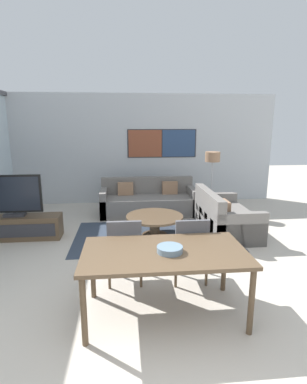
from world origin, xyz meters
TOP-DOWN VIEW (x-y plane):
  - ground_plane at (0.00, 0.00)m, footprint 24.00×24.00m
  - wall_back at (0.02, 5.50)m, footprint 7.29×0.09m
  - area_rug at (0.23, 2.91)m, footprint 2.95×1.77m
  - tv_console at (-2.29, 3.03)m, footprint 1.59×0.42m
  - television at (-2.29, 3.03)m, footprint 1.00×0.20m
  - sofa_main at (0.23, 4.41)m, footprint 2.18×0.89m
  - sofa_side at (1.55, 3.00)m, footprint 0.89×1.59m
  - coffee_table at (0.23, 2.91)m, footprint 1.05×1.05m
  - dining_table at (0.09, 0.56)m, footprint 1.73×0.93m
  - dining_chair_left at (-0.33, 1.26)m, footprint 0.46×0.46m
  - dining_chair_centre at (0.51, 1.22)m, footprint 0.46×0.46m
  - fruit_bowl at (0.14, 0.52)m, footprint 0.27×0.27m
  - floor_lamp at (1.68, 4.26)m, footprint 0.34×0.34m

SIDE VIEW (x-z plane):
  - ground_plane at x=0.00m, z-range 0.00..0.00m
  - area_rug at x=0.23m, z-range 0.00..0.01m
  - tv_console at x=-2.29m, z-range 0.00..0.43m
  - sofa_side at x=1.55m, z-range -0.13..0.67m
  - sofa_main at x=0.23m, z-range -0.13..0.68m
  - coffee_table at x=0.23m, z-range 0.10..0.49m
  - dining_chair_left at x=-0.33m, z-range 0.07..0.96m
  - dining_chair_centre at x=0.51m, z-range 0.07..0.96m
  - dining_table at x=0.09m, z-range 0.30..1.05m
  - fruit_bowl at x=0.14m, z-range 0.75..0.82m
  - television at x=-2.29m, z-range 0.42..1.17m
  - floor_lamp at x=1.68m, z-range 0.49..1.92m
  - wall_back at x=0.02m, z-range 0.01..2.81m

